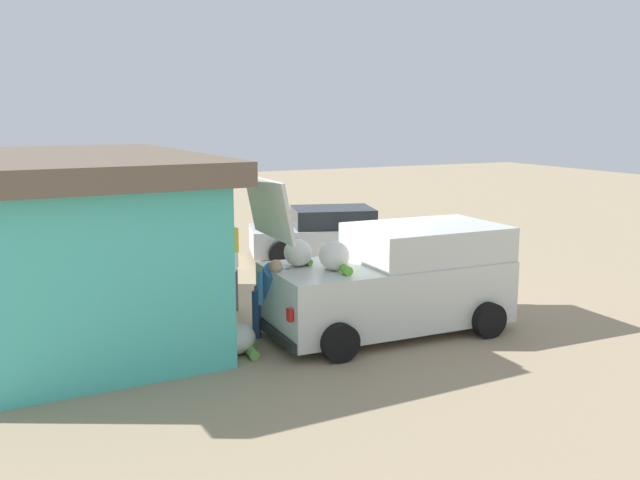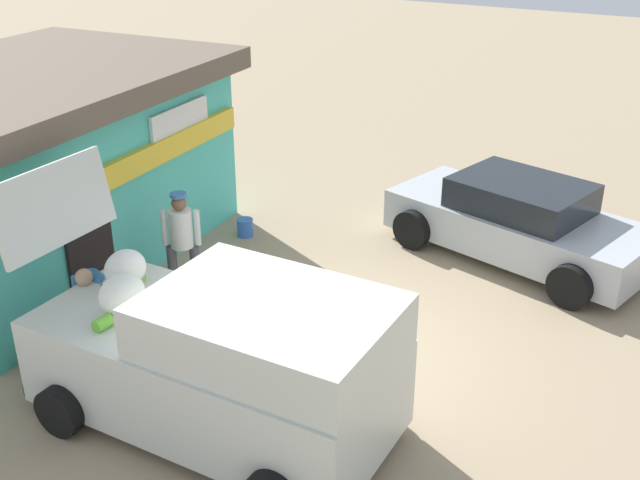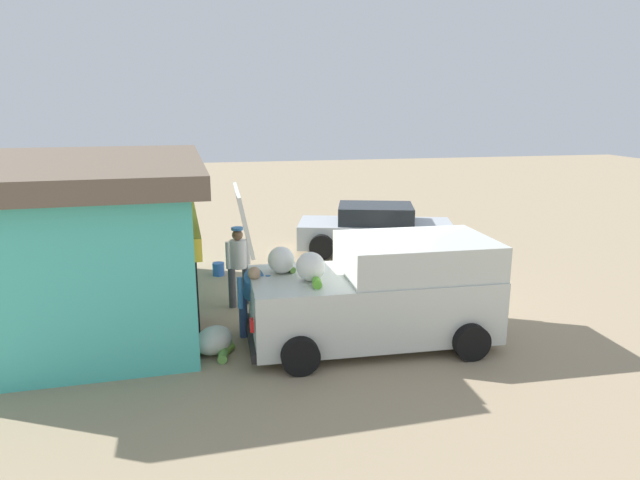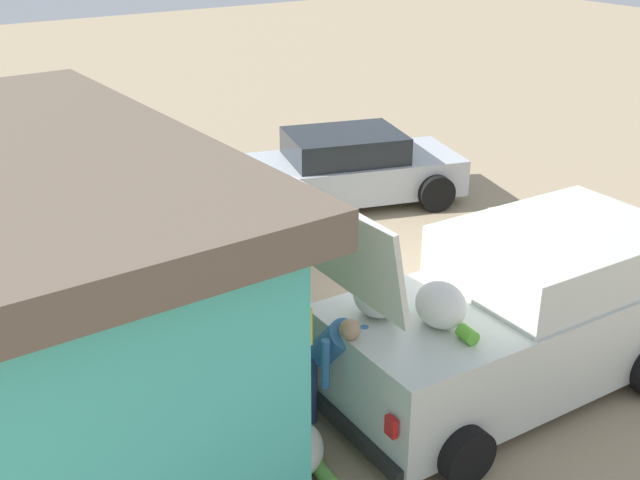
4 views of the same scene
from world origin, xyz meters
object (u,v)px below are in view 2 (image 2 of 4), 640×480
Objects in this scene: vendor_standing at (182,238)px; unloaded_banana_pile at (47,344)px; customer_bending at (104,299)px; paint_bucket at (245,227)px; parked_sedan at (518,221)px; storefront_bar at (32,166)px; delivery_van at (222,359)px.

unloaded_banana_pile is at bearing 165.76° from vendor_standing.
customer_bending is 4.53× the size of paint_bucket.
parked_sedan reaches higher than paint_bucket.
storefront_bar is at bearing 131.58° from paint_bucket.
delivery_van is 0.96× the size of parked_sedan.
unloaded_banana_pile is at bearing 121.13° from customer_bending.
delivery_van reaches higher than unloaded_banana_pile.
storefront_bar reaches higher than paint_bucket.
unloaded_banana_pile is (0.05, 2.85, -0.70)m from delivery_van.
parked_sedan is at bearing -72.10° from paint_bucket.
delivery_van is at bearing 163.30° from parked_sedan.
vendor_standing reaches higher than parked_sedan.
storefront_bar is 20.89× the size of paint_bucket.
storefront_bar is 3.65m from paint_bucket.
paint_bucket is at bearing 107.90° from parked_sedan.
vendor_standing reaches higher than paint_bucket.
unloaded_banana_pile is at bearing 177.36° from paint_bucket.
storefront_bar reaches higher than unloaded_banana_pile.
storefront_bar is 3.48m from unloaded_banana_pile.
customer_bending is at bearing 77.67° from delivery_van.
delivery_van reaches higher than customer_bending.
paint_bucket is (2.21, 0.36, -0.79)m from vendor_standing.
customer_bending reaches higher than paint_bucket.
vendor_standing is at bearing 44.98° from delivery_van.
vendor_standing is at bearing 131.87° from parked_sedan.
paint_bucket is at bearing -2.64° from unloaded_banana_pile.
delivery_van is 2.94m from unloaded_banana_pile.
storefront_bar is at bearing 66.25° from delivery_van.
paint_bucket is at bearing 30.48° from delivery_van.
parked_sedan is at bearing -35.75° from customer_bending.
parked_sedan is at bearing -38.21° from unloaded_banana_pile.
storefront_bar reaches higher than parked_sedan.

